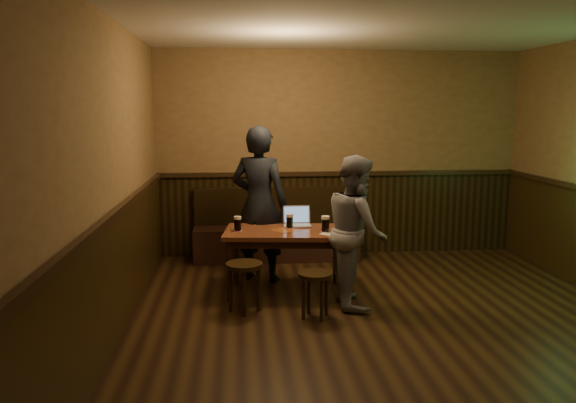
% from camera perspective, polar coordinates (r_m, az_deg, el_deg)
% --- Properties ---
extents(room, '(5.04, 6.04, 2.84)m').
position_cam_1_polar(room, '(5.13, 10.79, 0.15)').
color(room, black).
rests_on(room, ground).
extents(bench, '(2.20, 0.50, 0.95)m').
position_cam_1_polar(bench, '(7.61, -1.21, -3.53)').
color(bench, black).
rests_on(bench, ground).
extents(pub_table, '(1.38, 0.89, 0.71)m').
position_cam_1_polar(pub_table, '(6.15, -0.28, -3.76)').
color(pub_table, '#5C2E1A').
rests_on(pub_table, ground).
extents(stool_left, '(0.38, 0.38, 0.50)m').
position_cam_1_polar(stool_left, '(5.64, -4.46, -7.23)').
color(stool_left, black).
rests_on(stool_left, ground).
extents(stool_right, '(0.43, 0.43, 0.45)m').
position_cam_1_polar(stool_right, '(5.47, 2.78, -8.13)').
color(stool_right, black).
rests_on(stool_right, ground).
extents(pint_left, '(0.10, 0.10, 0.16)m').
position_cam_1_polar(pint_left, '(6.10, -5.14, -2.25)').
color(pint_left, maroon).
rests_on(pint_left, pub_table).
extents(pint_mid, '(0.10, 0.10, 0.16)m').
position_cam_1_polar(pint_mid, '(6.21, 0.17, -2.00)').
color(pint_mid, maroon).
rests_on(pint_mid, pub_table).
extents(pint_right, '(0.11, 0.11, 0.18)m').
position_cam_1_polar(pint_right, '(6.03, 3.82, -2.29)').
color(pint_right, maroon).
rests_on(pint_right, pub_table).
extents(laptop, '(0.32, 0.26, 0.22)m').
position_cam_1_polar(laptop, '(6.36, 0.94, -1.95)').
color(laptop, silver).
rests_on(laptop, pub_table).
extents(menu, '(0.26, 0.26, 0.00)m').
position_cam_1_polar(menu, '(5.94, 4.45, -3.34)').
color(menu, silver).
rests_on(menu, pub_table).
extents(person_suit, '(0.78, 0.65, 1.83)m').
position_cam_1_polar(person_suit, '(6.55, -2.93, -0.26)').
color(person_suit, black).
rests_on(person_suit, ground).
extents(person_grey, '(0.59, 0.76, 1.55)m').
position_cam_1_polar(person_grey, '(5.80, 6.96, -2.95)').
color(person_grey, gray).
rests_on(person_grey, ground).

